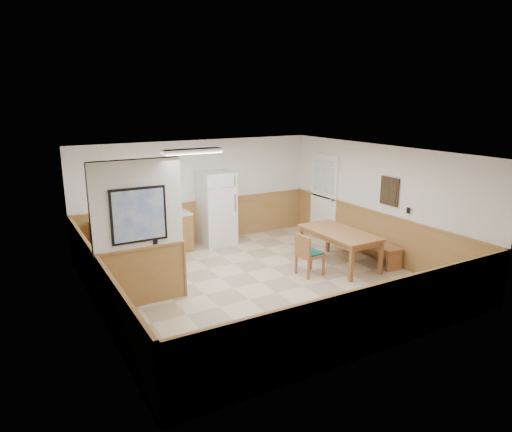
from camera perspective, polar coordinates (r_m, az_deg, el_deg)
ground at (r=8.91m, az=0.60°, el=-8.25°), size 6.00×6.00×0.00m
ceiling at (r=8.28m, az=0.65°, el=7.93°), size 6.00×6.00×0.02m
back_wall at (r=11.13m, az=-7.22°, el=2.99°), size 6.00×0.02×2.50m
right_wall at (r=10.31m, az=15.16°, el=1.68°), size 0.02×6.00×2.50m
left_wall at (r=7.51m, az=-19.57°, el=-3.36°), size 0.02×6.00×2.50m
wainscot_back at (r=11.29m, az=-7.06°, el=-0.76°), size 6.00×0.04×1.00m
wainscot_right at (r=10.49m, az=14.82°, el=-2.33°), size 0.04×6.00×1.00m
wainscot_left at (r=7.77m, az=-18.95°, el=-8.62°), size 0.04×6.00×1.00m
partition_wall at (r=7.85m, az=-14.45°, el=-2.35°), size 1.50×0.20×2.50m
kitchen_counter at (r=10.64m, az=-12.43°, el=-2.17°), size 2.20×0.61×1.00m
exterior_door at (r=11.72m, az=8.46°, el=2.53°), size 0.07×1.02×2.15m
kitchen_window at (r=10.45m, az=-17.91°, el=3.33°), size 0.80×0.04×1.00m
wall_painting at (r=10.03m, az=16.34°, el=3.00°), size 0.04×0.50×0.60m
fluorescent_fixture at (r=9.10m, az=-7.96°, el=8.04°), size 1.20×0.30×0.09m
refrigerator at (r=11.00m, az=-4.93°, el=0.95°), size 0.79×0.73×1.77m
dining_table at (r=9.73m, az=10.37°, el=-2.41°), size 0.90×1.79×0.75m
dining_bench at (r=10.39m, az=14.15°, el=-3.32°), size 0.61×1.77×0.45m
dining_chair at (r=9.12m, az=6.35°, el=-4.48°), size 0.65×0.48×0.85m
fire_extinguisher at (r=10.65m, az=-10.18°, el=1.53°), size 0.11×0.11×0.45m
soap_bottle at (r=10.21m, az=-18.50°, el=-0.03°), size 0.10×0.10×0.24m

